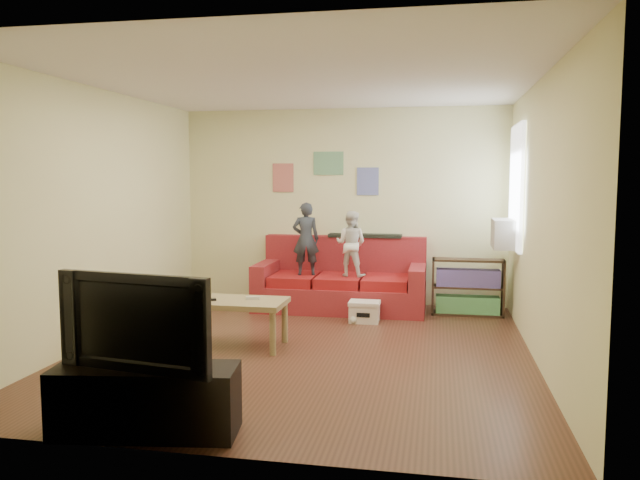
% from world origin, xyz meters
% --- Properties ---
extents(room_shell, '(4.52, 5.02, 2.72)m').
position_xyz_m(room_shell, '(0.00, 0.00, 1.35)').
color(room_shell, brown).
rests_on(room_shell, ground).
extents(sofa, '(2.23, 1.02, 0.98)m').
position_xyz_m(sofa, '(0.05, 2.08, 0.33)').
color(sofa, maroon).
rests_on(sofa, ground).
extents(child_a, '(0.39, 0.30, 0.96)m').
position_xyz_m(child_a, '(-0.40, 1.90, 0.95)').
color(child_a, '#2C323D').
rests_on(child_a, sofa).
extents(child_b, '(0.47, 0.40, 0.85)m').
position_xyz_m(child_b, '(0.20, 1.90, 0.90)').
color(child_b, white).
rests_on(child_b, sofa).
extents(coffee_table, '(1.09, 0.60, 0.49)m').
position_xyz_m(coffee_table, '(-0.77, -0.01, 0.42)').
color(coffee_table, '#A08C5D').
rests_on(coffee_table, ground).
extents(remote, '(0.21, 0.15, 0.02)m').
position_xyz_m(remote, '(-1.02, -0.13, 0.50)').
color(remote, black).
rests_on(remote, coffee_table).
extents(game_controller, '(0.15, 0.07, 0.03)m').
position_xyz_m(game_controller, '(-0.57, 0.04, 0.51)').
color(game_controller, silver).
rests_on(game_controller, coffee_table).
extents(bookshelf, '(0.90, 0.27, 0.72)m').
position_xyz_m(bookshelf, '(1.70, 1.97, 0.32)').
color(bookshelf, '#382719').
rests_on(bookshelf, ground).
extents(window, '(0.04, 1.08, 1.48)m').
position_xyz_m(window, '(2.22, 1.65, 1.64)').
color(window, white).
rests_on(window, room_shell).
extents(ac_unit, '(0.28, 0.55, 0.35)m').
position_xyz_m(ac_unit, '(2.10, 1.65, 1.08)').
color(ac_unit, '#B7B2A3').
rests_on(ac_unit, window).
extents(artwork_left, '(0.30, 0.01, 0.40)m').
position_xyz_m(artwork_left, '(-0.85, 2.48, 1.75)').
color(artwork_left, '#D87266').
rests_on(artwork_left, room_shell).
extents(artwork_center, '(0.42, 0.01, 0.32)m').
position_xyz_m(artwork_center, '(-0.20, 2.48, 1.95)').
color(artwork_center, '#72B27F').
rests_on(artwork_center, room_shell).
extents(artwork_right, '(0.30, 0.01, 0.38)m').
position_xyz_m(artwork_right, '(0.35, 2.48, 1.70)').
color(artwork_right, '#727FCC').
rests_on(artwork_right, room_shell).
extents(file_box, '(0.37, 0.28, 0.26)m').
position_xyz_m(file_box, '(0.45, 1.33, 0.13)').
color(file_box, white).
rests_on(file_box, ground).
extents(tv_stand, '(1.30, 0.58, 0.47)m').
position_xyz_m(tv_stand, '(-0.64, -2.25, 0.24)').
color(tv_stand, black).
rests_on(tv_stand, ground).
extents(television, '(1.16, 0.33, 0.66)m').
position_xyz_m(television, '(-0.64, -2.25, 0.80)').
color(television, black).
rests_on(television, tv_stand).
extents(tissue, '(0.11, 0.11, 0.09)m').
position_xyz_m(tissue, '(0.33, 1.21, 0.05)').
color(tissue, beige).
rests_on(tissue, ground).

